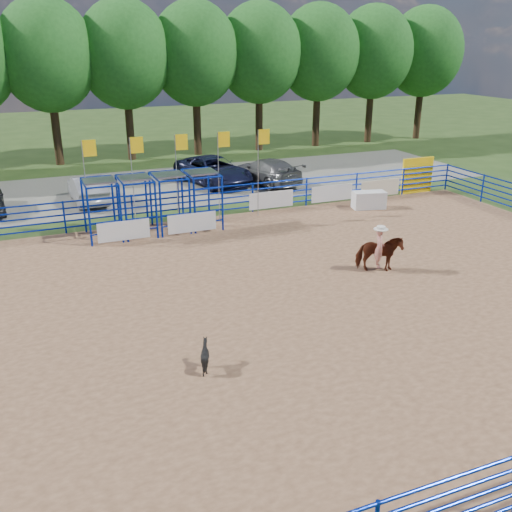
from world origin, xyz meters
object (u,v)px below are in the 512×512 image
Objects in this scene: announcer_table at (369,200)px; car_c at (213,171)px; car_b at (88,189)px; horse_and_rider at (379,249)px; calf at (205,356)px; car_d at (266,171)px.

announcer_table is 9.95m from car_c.
car_b is 0.76× the size of car_c.
calf is (-8.01, -4.02, -0.48)m from horse_and_rider.
announcer_table is 0.66× the size of horse_and_rider.
car_c is 1.11× the size of car_d.
horse_and_rider is 0.57× the size of car_b.
car_c is at bearing -47.47° from calf.
car_d is (1.64, 14.41, -0.12)m from horse_and_rider.
announcer_table is at bearing -75.82° from calf.
car_c is at bearing 124.68° from announcer_table.
car_b is (-0.76, 18.13, 0.33)m from calf.
car_d is at bearing -56.18° from calf.
car_c is (7.48, 1.48, 0.08)m from car_b.
car_c is at bearing -36.55° from car_d.
announcer_table is 8.62m from horse_and_rider.
car_d reaches higher than announcer_table.
horse_and_rider is 0.48× the size of car_d.
car_b is (-13.14, 6.70, 0.27)m from announcer_table.
calf is 18.15m from car_b.
calf is at bearing 89.25° from car_b.
horse_and_rider reaches higher than calf.
announcer_table is 2.15× the size of calf.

